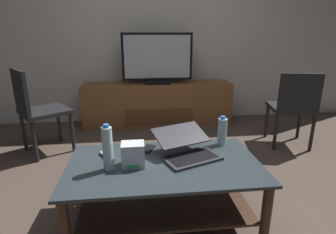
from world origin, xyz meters
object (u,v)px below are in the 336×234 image
(tv_remote, at_px, (107,156))
(media_cabinet, at_px, (158,104))
(coffee_table, at_px, (164,181))
(water_bottle_near, at_px, (108,149))
(television, at_px, (157,60))
(side_chair, at_px, (36,107))
(laptop, at_px, (187,148))
(dining_chair, at_px, (294,105))
(water_bottle_far, at_px, (222,131))
(router_box, at_px, (133,155))
(cell_phone, at_px, (148,149))

(tv_remote, bearing_deg, media_cabinet, 47.39)
(coffee_table, height_order, water_bottle_near, water_bottle_near)
(television, bearing_deg, side_chair, -149.11)
(side_chair, xyz_separation_m, laptop, (1.35, -1.15, -0.02))
(dining_chair, xyz_separation_m, water_bottle_near, (-1.87, -1.14, 0.09))
(television, bearing_deg, media_cabinet, 90.00)
(dining_chair, distance_m, water_bottle_far, 1.37)
(water_bottle_near, height_order, tv_remote, water_bottle_near)
(water_bottle_far, bearing_deg, dining_chair, 38.35)
(coffee_table, distance_m, router_box, 0.29)
(side_chair, bearing_deg, router_box, -51.51)
(laptop, bearing_deg, television, 91.28)
(media_cabinet, relative_size, cell_phone, 14.21)
(laptop, bearing_deg, router_box, -164.41)
(side_chair, relative_size, water_bottle_far, 4.08)
(coffee_table, distance_m, laptop, 0.26)
(router_box, xyz_separation_m, water_bottle_far, (0.65, 0.26, 0.03))
(cell_phone, bearing_deg, tv_remote, -138.15)
(water_bottle_near, bearing_deg, tv_remote, 99.79)
(television, height_order, water_bottle_far, television)
(media_cabinet, xyz_separation_m, water_bottle_far, (0.34, -1.79, 0.25))
(laptop, xyz_separation_m, water_bottle_near, (-0.51, -0.13, 0.08))
(television, relative_size, water_bottle_near, 3.16)
(dining_chair, relative_size, router_box, 5.56)
(coffee_table, xyz_separation_m, water_bottle_near, (-0.34, -0.05, 0.27))
(dining_chair, relative_size, side_chair, 0.94)
(media_cabinet, height_order, water_bottle_near, water_bottle_near)
(television, xyz_separation_m, tv_remote, (-0.49, -1.90, -0.45))
(side_chair, bearing_deg, television, 30.89)
(media_cabinet, height_order, laptop, laptop)
(television, relative_size, side_chair, 1.02)
(dining_chair, relative_size, water_bottle_near, 2.89)
(media_cabinet, bearing_deg, laptop, -88.73)
(side_chair, xyz_separation_m, tv_remote, (0.82, -1.11, -0.06))
(dining_chair, bearing_deg, coffee_table, -144.35)
(router_box, height_order, water_bottle_far, water_bottle_far)
(water_bottle_near, relative_size, cell_phone, 2.09)
(coffee_table, distance_m, tv_remote, 0.42)
(media_cabinet, xyz_separation_m, tv_remote, (-0.49, -1.92, 0.15))
(dining_chair, height_order, router_box, dining_chair)
(coffee_table, xyz_separation_m, side_chair, (-1.19, 1.24, 0.21))
(laptop, relative_size, cell_phone, 3.37)
(side_chair, bearing_deg, water_bottle_far, -30.96)
(media_cabinet, bearing_deg, water_bottle_far, -79.39)
(media_cabinet, relative_size, television, 2.16)
(cell_phone, bearing_deg, media_cabinet, 106.18)
(side_chair, distance_m, water_bottle_near, 1.54)
(router_box, relative_size, cell_phone, 1.08)
(media_cabinet, distance_m, dining_chair, 1.71)
(router_box, height_order, water_bottle_near, water_bottle_near)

